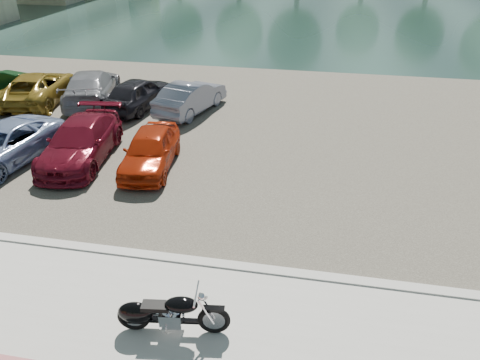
% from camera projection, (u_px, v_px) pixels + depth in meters
% --- Properties ---
extents(ground, '(200.00, 200.00, 0.00)m').
position_uv_depth(ground, '(189.00, 326.00, 9.93)').
color(ground, '#595447').
rests_on(ground, ground).
extents(kerb, '(60.00, 0.30, 0.14)m').
position_uv_depth(kerb, '(212.00, 264.00, 11.62)').
color(kerb, '#AEABA3').
rests_on(kerb, ground).
extents(parking_lot, '(60.00, 18.00, 0.04)m').
position_uv_depth(parking_lot, '(264.00, 129.00, 19.39)').
color(parking_lot, '#3C3830').
rests_on(parking_lot, ground).
extents(river, '(120.00, 40.00, 0.00)m').
position_uv_depth(river, '(308.00, 13.00, 44.35)').
color(river, '#1B312D').
rests_on(river, ground).
extents(motorcycle, '(2.32, 0.77, 1.05)m').
position_uv_depth(motorcycle, '(163.00, 313.00, 9.48)').
color(motorcycle, black).
rests_on(motorcycle, promenade).
extents(car_2, '(2.91, 5.07, 1.33)m').
position_uv_depth(car_2, '(3.00, 145.00, 16.34)').
color(car_2, '#8295BE').
rests_on(car_2, parking_lot).
extents(car_3, '(2.51, 5.01, 1.40)m').
position_uv_depth(car_3, '(81.00, 141.00, 16.52)').
color(car_3, maroon).
rests_on(car_3, parking_lot).
extents(car_4, '(2.01, 4.05, 1.33)m').
position_uv_depth(car_4, '(150.00, 150.00, 16.01)').
color(car_4, '#AE270B').
rests_on(car_4, parking_lot).
extents(car_6, '(3.17, 5.40, 1.41)m').
position_uv_depth(car_6, '(38.00, 87.00, 21.94)').
color(car_6, olive).
rests_on(car_6, parking_lot).
extents(car_7, '(3.57, 5.64, 1.52)m').
position_uv_depth(car_7, '(92.00, 87.00, 21.85)').
color(car_7, gray).
rests_on(car_7, parking_lot).
extents(car_8, '(2.44, 4.41, 1.42)m').
position_uv_depth(car_8, '(139.00, 93.00, 21.19)').
color(car_8, black).
rests_on(car_8, parking_lot).
extents(car_9, '(2.50, 4.39, 1.37)m').
position_uv_depth(car_9, '(191.00, 97.00, 20.80)').
color(car_9, slate).
rests_on(car_9, parking_lot).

